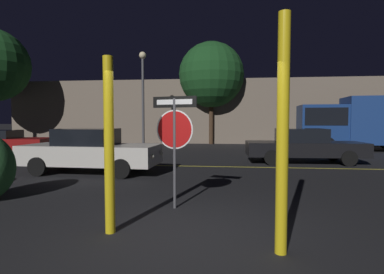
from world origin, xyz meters
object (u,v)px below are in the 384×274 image
at_px(yellow_pole_right, 283,135).
at_px(street_lamp, 143,86).
at_px(passing_car_3, 303,146).
at_px(delivery_truck, 358,122).
at_px(tree_1, 211,75).
at_px(stop_sign, 175,129).
at_px(yellow_pole_left, 109,146).
at_px(passing_car_2, 91,151).

height_order(yellow_pole_right, street_lamp, street_lamp).
distance_m(passing_car_3, delivery_truck, 7.06).
bearing_deg(street_lamp, passing_car_3, -34.47).
bearing_deg(passing_car_3, tree_1, -157.14).
bearing_deg(stop_sign, passing_car_3, 72.46).
bearing_deg(yellow_pole_left, street_lamp, 103.54).
relative_size(delivery_truck, tree_1, 0.90).
height_order(yellow_pole_left, street_lamp, street_lamp).
relative_size(stop_sign, passing_car_3, 0.46).
relative_size(stop_sign, tree_1, 0.30).
relative_size(passing_car_3, street_lamp, 0.79).
relative_size(street_lamp, tree_1, 0.81).
distance_m(stop_sign, yellow_pole_right, 2.54).
bearing_deg(delivery_truck, yellow_pole_left, 149.26).
distance_m(yellow_pole_left, passing_car_3, 9.74).
distance_m(yellow_pole_right, passing_car_3, 9.17).
bearing_deg(delivery_truck, street_lamp, 92.11).
bearing_deg(stop_sign, passing_car_2, 146.95).
relative_size(stop_sign, yellow_pole_left, 0.82).
distance_m(stop_sign, yellow_pole_left, 1.62).
height_order(passing_car_2, passing_car_3, passing_car_2).
height_order(passing_car_2, tree_1, tree_1).
relative_size(passing_car_2, tree_1, 0.62).
distance_m(street_lamp, tree_1, 5.65).
height_order(stop_sign, passing_car_3, stop_sign).
bearing_deg(tree_1, yellow_pole_right, -84.44).
height_order(yellow_pole_right, passing_car_2, yellow_pole_right).
xyz_separation_m(stop_sign, passing_car_3, (4.21, 6.93, -0.88)).
relative_size(yellow_pole_left, street_lamp, 0.45).
bearing_deg(passing_car_3, delivery_truck, 139.79).
xyz_separation_m(yellow_pole_right, delivery_truck, (6.86, 14.24, 0.12)).
xyz_separation_m(passing_car_3, street_lamp, (-8.39, 5.76, 3.24)).
distance_m(stop_sign, tree_1, 16.74).
relative_size(passing_car_2, delivery_truck, 0.68).
bearing_deg(tree_1, stop_sign, -89.86).
distance_m(yellow_pole_right, tree_1, 18.65).
bearing_deg(street_lamp, yellow_pole_right, -67.89).
distance_m(passing_car_2, delivery_truck, 14.90).
relative_size(stop_sign, street_lamp, 0.37).
bearing_deg(yellow_pole_right, delivery_truck, 64.26).
height_order(stop_sign, street_lamp, street_lamp).
bearing_deg(passing_car_2, stop_sign, 45.41).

